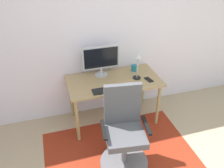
# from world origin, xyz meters

# --- Properties ---
(wall_back) EXTENTS (6.00, 0.10, 2.60)m
(wall_back) POSITION_xyz_m (0.00, 2.20, 1.30)
(wall_back) COLOR white
(wall_back) RESTS_ON ground
(area_rug) EXTENTS (1.88, 1.43, 0.01)m
(area_rug) POSITION_xyz_m (-0.23, 1.05, 0.00)
(area_rug) COLOR maroon
(area_rug) RESTS_ON ground
(desk) EXTENTS (1.28, 0.66, 0.70)m
(desk) POSITION_xyz_m (-0.10, 1.80, 0.63)
(desk) COLOR tan
(desk) RESTS_ON ground
(monitor) EXTENTS (0.52, 0.18, 0.44)m
(monitor) POSITION_xyz_m (-0.23, 1.99, 0.96)
(monitor) COLOR #B2B2B7
(monitor) RESTS_ON desk
(keyboard) EXTENTS (0.43, 0.13, 0.02)m
(keyboard) POSITION_xyz_m (-0.24, 1.57, 0.71)
(keyboard) COLOR black
(keyboard) RESTS_ON desk
(computer_mouse) EXTENTS (0.06, 0.10, 0.03)m
(computer_mouse) POSITION_xyz_m (0.05, 1.57, 0.72)
(computer_mouse) COLOR black
(computer_mouse) RESTS_ON desk
(coffee_cup) EXTENTS (0.08, 0.08, 0.09)m
(coffee_cup) POSITION_xyz_m (0.27, 1.97, 0.75)
(coffee_cup) COLOR teal
(coffee_cup) RESTS_ON desk
(cell_phone) EXTENTS (0.10, 0.15, 0.01)m
(cell_phone) POSITION_xyz_m (0.37, 1.66, 0.71)
(cell_phone) COLOR black
(cell_phone) RESTS_ON desk
(desk_lamp) EXTENTS (0.11, 0.11, 0.38)m
(desk_lamp) POSITION_xyz_m (0.22, 1.76, 0.97)
(desk_lamp) COLOR black
(desk_lamp) RESTS_ON desk
(office_chair) EXTENTS (0.58, 0.58, 1.04)m
(office_chair) POSITION_xyz_m (-0.22, 1.00, 0.39)
(office_chair) COLOR slate
(office_chair) RESTS_ON ground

